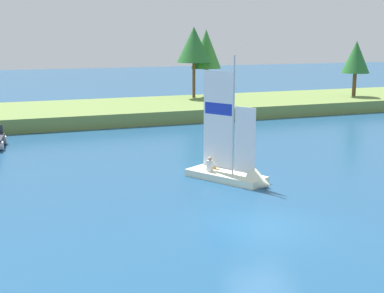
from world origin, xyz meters
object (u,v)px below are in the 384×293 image
at_px(shoreline_tree_right, 356,57).
at_px(sailboat, 240,174).
at_px(shoreline_tree_centre, 194,45).
at_px(shoreline_tree_midright, 206,49).

height_order(shoreline_tree_right, sailboat, shoreline_tree_right).
xyz_separation_m(shoreline_tree_centre, shoreline_tree_midright, (1.57, 0.72, -0.47)).
distance_m(shoreline_tree_right, sailboat, 31.69).
relative_size(shoreline_tree_centre, sailboat, 1.01).
height_order(shoreline_tree_centre, sailboat, shoreline_tree_centre).
bearing_deg(shoreline_tree_centre, sailboat, -105.31).
relative_size(shoreline_tree_centre, shoreline_tree_midright, 1.04).
height_order(shoreline_tree_centre, shoreline_tree_midright, shoreline_tree_centre).
distance_m(shoreline_tree_midright, shoreline_tree_right, 15.01).
distance_m(shoreline_tree_centre, shoreline_tree_midright, 1.79).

